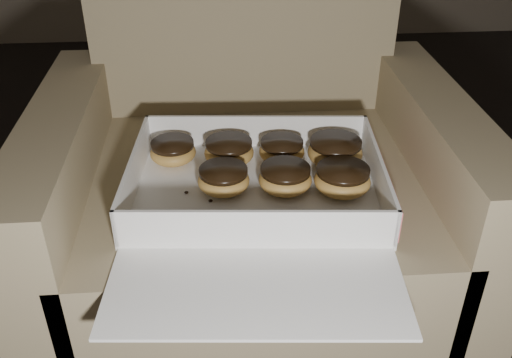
{
  "coord_description": "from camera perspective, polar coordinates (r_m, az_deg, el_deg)",
  "views": [
    {
      "loc": [
        -0.3,
        -0.52,
        0.92
      ],
      "look_at": [
        -0.24,
        0.3,
        0.4
      ],
      "focal_mm": 40.0,
      "sensor_mm": 36.0,
      "label": 1
    }
  ],
  "objects": [
    {
      "name": "donut_b",
      "position": [
        1.06,
        -8.3,
        2.78
      ],
      "size": [
        0.08,
        0.08,
        0.04
      ],
      "color": "#BA8D41",
      "rests_on": "bakery_box"
    },
    {
      "name": "donut_f",
      "position": [
        1.05,
        -2.71,
        2.79
      ],
      "size": [
        0.09,
        0.09,
        0.05
      ],
      "color": "#BA8D41",
      "rests_on": "bakery_box"
    },
    {
      "name": "crumb_b",
      "position": [
        0.98,
        -6.98,
        -1.34
      ],
      "size": [
        0.01,
        0.01,
        0.0
      ],
      "primitive_type": "ellipsoid",
      "color": "black",
      "rests_on": "bakery_box"
    },
    {
      "name": "bakery_box",
      "position": [
        0.95,
        0.21,
        -2.16
      ],
      "size": [
        0.46,
        0.53,
        0.07
      ],
      "rotation": [
        0.0,
        0.0,
        -0.08
      ],
      "color": "white",
      "rests_on": "armchair"
    },
    {
      "name": "donut_g",
      "position": [
        0.97,
        2.94,
        0.1
      ],
      "size": [
        0.09,
        0.09,
        0.05
      ],
      "color": "#BA8D41",
      "rests_on": "bakery_box"
    },
    {
      "name": "donut_a",
      "position": [
        0.98,
        8.64,
        -0.02
      ],
      "size": [
        0.1,
        0.1,
        0.05
      ],
      "color": "#BA8D41",
      "rests_on": "bakery_box"
    },
    {
      "name": "donut_d",
      "position": [
        1.06,
        2.59,
        2.91
      ],
      "size": [
        0.08,
        0.08,
        0.04
      ],
      "color": "#BA8D41",
      "rests_on": "bakery_box"
    },
    {
      "name": "crumb_a",
      "position": [
        0.89,
        -4.95,
        -5.36
      ],
      "size": [
        0.01,
        0.01,
        0.0
      ],
      "primitive_type": "ellipsoid",
      "color": "black",
      "rests_on": "bakery_box"
    },
    {
      "name": "armchair",
      "position": [
        1.16,
        -0.4,
        -2.33
      ],
      "size": [
        0.79,
        0.67,
        0.83
      ],
      "color": "#867555",
      "rests_on": "floor"
    },
    {
      "name": "donut_e",
      "position": [
        0.97,
        -3.26,
        -0.0
      ],
      "size": [
        0.09,
        0.09,
        0.04
      ],
      "color": "#BA8D41",
      "rests_on": "bakery_box"
    },
    {
      "name": "crumb_d",
      "position": [
        0.98,
        1.58,
        -1.27
      ],
      "size": [
        0.01,
        0.01,
        0.0
      ],
      "primitive_type": "ellipsoid",
      "color": "black",
      "rests_on": "bakery_box"
    },
    {
      "name": "donut_c",
      "position": [
        1.05,
        7.92,
        2.76
      ],
      "size": [
        0.1,
        0.1,
        0.05
      ],
      "color": "#BA8D41",
      "rests_on": "bakery_box"
    },
    {
      "name": "crumb_c",
      "position": [
        0.95,
        -4.58,
        -2.18
      ],
      "size": [
        0.01,
        0.01,
        0.0
      ],
      "primitive_type": "ellipsoid",
      "color": "black",
      "rests_on": "bakery_box"
    }
  ]
}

